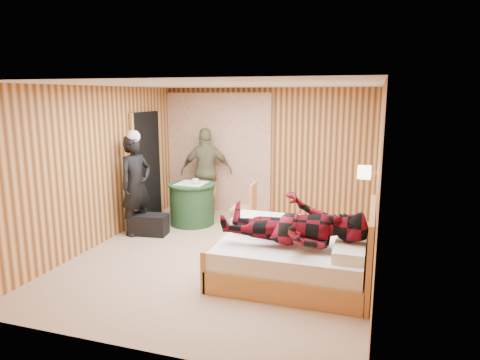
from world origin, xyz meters
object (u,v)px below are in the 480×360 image
(bed, at_px, (294,257))
(chair_far, at_px, (205,188))
(duffel_bag, at_px, (149,224))
(chair_near, at_px, (247,204))
(round_table, at_px, (192,203))
(nightstand, at_px, (357,247))
(woman_standing, at_px, (136,185))
(man_on_bed, at_px, (294,214))
(man_at_table, at_px, (207,172))
(wall_lamp, at_px, (365,172))

(bed, bearing_deg, chair_far, 132.11)
(duffel_bag, bearing_deg, chair_near, 12.79)
(bed, distance_m, round_table, 2.90)
(nightstand, distance_m, chair_near, 2.11)
(nightstand, bearing_deg, chair_far, 148.91)
(round_table, distance_m, woman_standing, 1.15)
(bed, xyz_separation_m, man_on_bed, (0.02, -0.23, 0.65))
(nightstand, height_order, man_on_bed, man_on_bed)
(bed, xyz_separation_m, man_at_table, (-2.25, 2.55, 0.56))
(duffel_bag, bearing_deg, wall_lamp, -9.55)
(chair_far, bearing_deg, man_on_bed, -63.24)
(chair_far, distance_m, man_at_table, 0.33)
(woman_standing, xyz_separation_m, man_at_table, (0.66, 1.55, 0.01))
(chair_far, xyz_separation_m, duffel_bag, (-0.43, -1.49, -0.36))
(man_on_bed, bearing_deg, man_at_table, 129.28)
(nightstand, height_order, duffel_bag, nightstand)
(bed, relative_size, man_on_bed, 1.10)
(chair_far, distance_m, man_on_bed, 3.59)
(bed, relative_size, man_at_table, 1.13)
(nightstand, xyz_separation_m, chair_far, (-3.02, 1.82, 0.27))
(wall_lamp, xyz_separation_m, chair_far, (-3.07, 1.59, -0.76))
(bed, bearing_deg, wall_lamp, 49.32)
(woman_standing, relative_size, man_on_bed, 0.97)
(wall_lamp, height_order, round_table, wall_lamp)
(duffel_bag, relative_size, man_at_table, 0.36)
(chair_near, relative_size, man_at_table, 0.51)
(chair_near, distance_m, woman_standing, 1.92)
(chair_far, bearing_deg, wall_lamp, -40.54)
(duffel_bag, xyz_separation_m, woman_standing, (-0.21, -0.02, 0.68))
(chair_far, height_order, man_on_bed, man_on_bed)
(bed, relative_size, round_table, 2.24)
(duffel_bag, height_order, woman_standing, woman_standing)
(chair_far, height_order, woman_standing, woman_standing)
(wall_lamp, height_order, woman_standing, woman_standing)
(round_table, bearing_deg, chair_near, -10.14)
(duffel_bag, relative_size, woman_standing, 0.37)
(woman_standing, bearing_deg, bed, -89.59)
(woman_standing, bearing_deg, chair_near, -51.47)
(chair_far, bearing_deg, round_table, -101.61)
(duffel_bag, bearing_deg, nightstand, -13.44)
(nightstand, height_order, woman_standing, woman_standing)
(round_table, distance_m, chair_near, 1.15)
(woman_standing, distance_m, man_at_table, 1.69)
(bed, height_order, chair_far, bed)
(woman_standing, height_order, man_on_bed, man_on_bed)
(nightstand, distance_m, woman_standing, 3.72)
(nightstand, bearing_deg, round_table, 159.31)
(wall_lamp, distance_m, chair_near, 2.19)
(chair_far, bearing_deg, woman_standing, -126.16)
(woman_standing, bearing_deg, round_table, -19.31)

